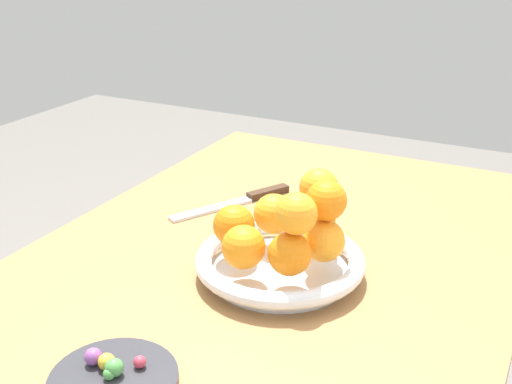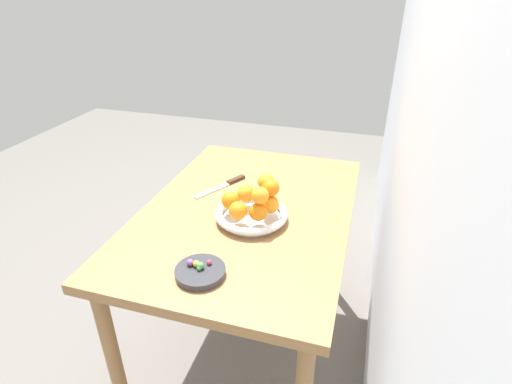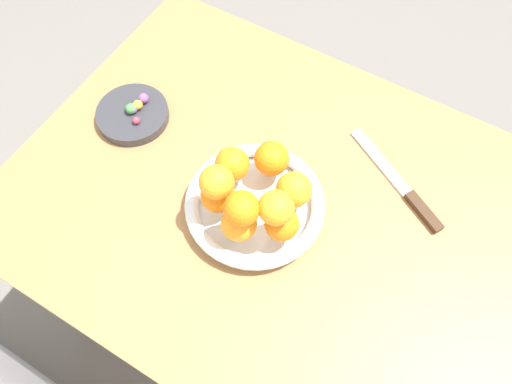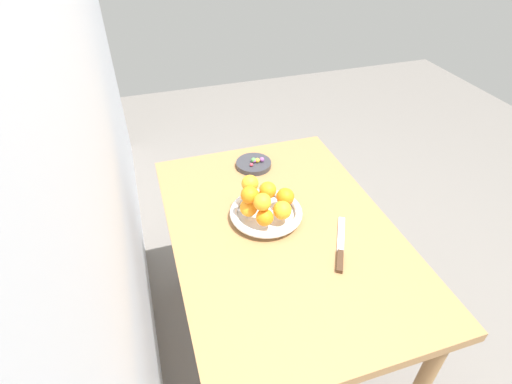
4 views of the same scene
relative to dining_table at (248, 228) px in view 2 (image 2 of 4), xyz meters
The scene contains 21 objects.
ground_plane 0.65m from the dining_table, ahead, with size 6.00×6.00×0.00m, color slate.
wall_back 0.81m from the dining_table, 90.00° to the left, with size 4.00×0.05×2.50m, color silver.
dining_table is the anchor object (origin of this frame).
fruit_bowl 0.14m from the dining_table, 28.30° to the left, with size 0.26×0.26×0.04m.
candy_dish 0.41m from the dining_table, ahead, with size 0.15×0.15×0.02m, color #333338.
orange_0 0.18m from the dining_table, 24.24° to the right, with size 0.06×0.06×0.06m, color orange.
orange_1 0.21m from the dining_table, ahead, with size 0.06×0.06×0.06m, color orange.
orange_2 0.22m from the dining_table, 32.05° to the left, with size 0.06×0.06×0.06m, color orange.
orange_3 0.20m from the dining_table, 58.88° to the left, with size 0.06×0.06×0.06m, color orange.
orange_4 0.17m from the dining_table, 87.63° to the left, with size 0.06×0.06×0.06m, color orange.
orange_5 0.16m from the dining_table, 16.68° to the right, with size 0.06×0.06×0.06m, color orange.
orange_6 0.23m from the dining_table, 81.88° to the left, with size 0.06×0.06×0.06m, color orange.
orange_7 0.26m from the dining_table, 35.33° to the left, with size 0.06×0.06×0.06m, color orange.
orange_8 0.25m from the dining_table, 61.41° to the left, with size 0.06×0.06×0.06m, color orange.
candy_ball_0 0.41m from the dining_table, ahead, with size 0.02×0.02×0.02m, color #8C4C99.
candy_ball_1 0.41m from the dining_table, ahead, with size 0.02×0.02×0.02m, color gold.
candy_ball_2 0.42m from the dining_table, ahead, with size 0.01×0.01×0.01m, color #4C9947.
candy_ball_3 0.39m from the dining_table, ahead, with size 0.01×0.01×0.01m, color #C6384C.
candy_ball_4 0.41m from the dining_table, ahead, with size 0.02×0.02×0.02m, color #4C9947.
candy_ball_5 0.41m from the dining_table, ahead, with size 0.02×0.02×0.02m, color #8C4C99.
knife 0.23m from the dining_table, 135.66° to the right, with size 0.24×0.14×0.01m.
Camera 2 is at (1.22, 0.40, 1.51)m, focal length 28.00 mm.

